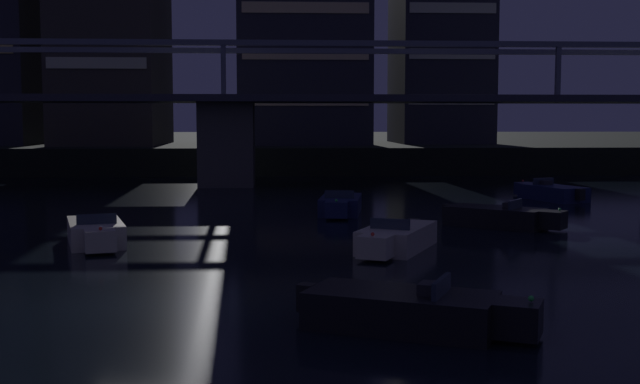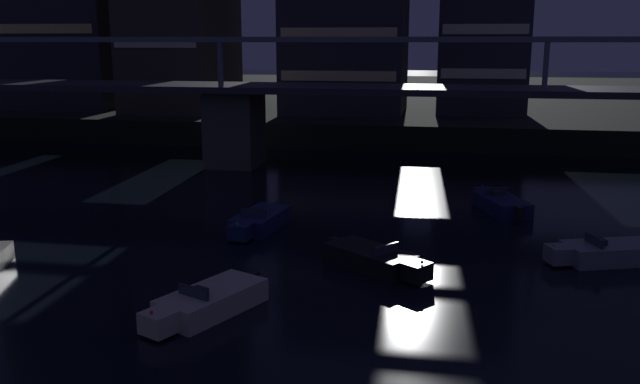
# 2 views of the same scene
# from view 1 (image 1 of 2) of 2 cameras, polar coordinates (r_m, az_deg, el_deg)

# --- Properties ---
(ground_plane) EXTENTS (400.00, 400.00, 0.00)m
(ground_plane) POSITION_cam_1_polar(r_m,az_deg,el_deg) (19.76, -12.83, -7.79)
(ground_plane) COLOR black
(far_riverbank) EXTENTS (240.00, 80.00, 2.20)m
(far_riverbank) POSITION_cam_1_polar(r_m,az_deg,el_deg) (101.54, -5.00, 3.34)
(far_riverbank) COLOR black
(far_riverbank) RESTS_ON ground
(river_bridge) EXTENTS (91.56, 6.40, 9.38)m
(river_bridge) POSITION_cam_1_polar(r_m,az_deg,el_deg) (53.52, -6.71, 5.28)
(river_bridge) COLOR #4C4944
(river_bridge) RESTS_ON ground
(tower_central) EXTENTS (11.42, 11.74, 19.61)m
(tower_central) POSITION_cam_1_polar(r_m,az_deg,el_deg) (72.71, -1.21, 11.10)
(tower_central) COLOR #282833
(tower_central) RESTS_ON far_riverbank
(tower_east_tall) EXTENTS (8.28, 11.17, 20.43)m
(tower_east_tall) POSITION_cam_1_polar(r_m,az_deg,el_deg) (77.05, 8.58, 11.02)
(tower_east_tall) COLOR #282833
(tower_east_tall) RESTS_ON far_riverbank
(speedboat_near_center) EXTENTS (3.03, 5.11, 1.16)m
(speedboat_near_center) POSITION_cam_1_polar(r_m,az_deg,el_deg) (45.47, 16.21, -0.02)
(speedboat_near_center) COLOR #19234C
(speedboat_near_center) RESTS_ON ground
(speedboat_near_right) EXTENTS (3.32, 4.98, 1.16)m
(speedboat_near_right) POSITION_cam_1_polar(r_m,az_deg,el_deg) (26.95, 5.43, -3.32)
(speedboat_near_right) COLOR beige
(speedboat_near_right) RESTS_ON ground
(speedboat_mid_left) EXTENTS (2.82, 5.17, 1.16)m
(speedboat_mid_left) POSITION_cam_1_polar(r_m,az_deg,el_deg) (29.23, -15.79, -2.83)
(speedboat_mid_left) COLOR beige
(speedboat_mid_left) RESTS_ON ground
(speedboat_mid_right) EXTENTS (2.37, 5.23, 1.16)m
(speedboat_mid_right) POSITION_cam_1_polar(r_m,az_deg,el_deg) (37.19, 1.46, -0.94)
(speedboat_mid_right) COLOR #19234C
(speedboat_mid_right) RESTS_ON ground
(speedboat_far_left) EXTENTS (4.68, 4.02, 1.16)m
(speedboat_far_left) POSITION_cam_1_polar(r_m,az_deg,el_deg) (33.49, 12.81, -1.75)
(speedboat_far_left) COLOR black
(speedboat_far_left) RESTS_ON ground
(speedboat_far_center) EXTENTS (5.00, 3.28, 1.16)m
(speedboat_far_center) POSITION_cam_1_polar(r_m,az_deg,el_deg) (16.92, 6.57, -8.46)
(speedboat_far_center) COLOR black
(speedboat_far_center) RESTS_ON ground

